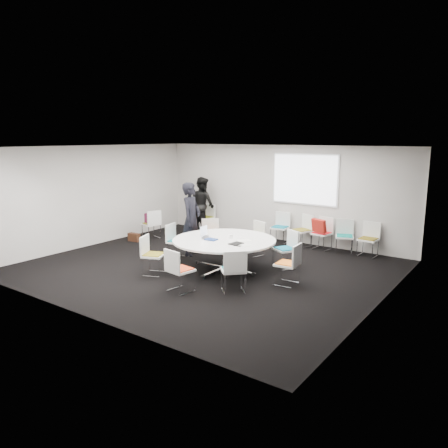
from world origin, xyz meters
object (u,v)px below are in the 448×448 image
Objects in this scene: chair_ring_a at (288,272)px; chair_spare_left at (152,230)px; chair_back_e at (368,246)px; chair_ring_f at (153,263)px; conference_table at (224,247)px; brown_bag at (134,237)px; chair_ring_g at (180,278)px; chair_back_c at (322,240)px; chair_ring_b at (285,256)px; cup at (231,236)px; person_back at (202,205)px; chair_back_a at (280,233)px; chair_person_back at (206,223)px; chair_back_d at (344,243)px; chair_ring_c at (254,245)px; maroon_bag at (151,218)px; laptop at (207,237)px; chair_back_b at (302,236)px; chair_ring_h at (233,278)px; chair_ring_d at (211,242)px; chair_ring_e at (178,248)px; person_main at (191,219)px.

chair_spare_left is at bearing 70.97° from chair_ring_a.
chair_ring_f is at bearing 54.73° from chair_back_e.
conference_table is 3.90m from brown_bag.
chair_ring_g is 1.00× the size of chair_back_c.
chair_ring_b is 1.37m from cup.
conference_table is 4.17m from person_back.
chair_person_back is (-2.72, -0.01, 0.00)m from chair_back_a.
chair_ring_a is 1.00× the size of chair_spare_left.
chair_back_e is at bearing 174.93° from chair_back_a.
brown_bag is (-5.48, 0.83, -0.16)m from chair_ring_a.
chair_ring_b is 2.20m from chair_back_d.
maroon_bag is at bearing 20.88° from chair_ring_c.
laptop is (-1.47, -3.20, 0.47)m from chair_back_c.
cup is (0.31, -2.95, 0.50)m from chair_back_a.
chair_back_b reaches higher than maroon_bag.
chair_ring_h is at bearing 98.22° from chair_back_c.
chair_ring_b is at bearing 171.75° from person_back.
chair_ring_c and chair_ring_f have the same top height.
chair_back_e is (3.53, 2.04, 0.00)m from chair_ring_d.
chair_back_a is 2.80m from person_back.
chair_ring_e is at bearing -103.83° from chair_spare_left.
brown_bag is at bearing 32.50° from chair_ring_b.
chair_ring_e is 1.00× the size of chair_back_c.
chair_ring_a is at bearing 110.05° from chair_back_c.
chair_ring_e is at bearing -15.90° from brown_bag.
chair_back_d is (0.04, 3.16, 0.00)m from chair_ring_a.
chair_back_d is 2.20× the size of maroon_bag.
chair_person_back is 0.49× the size of person_back.
chair_spare_left is at bearing 85.07° from person_back.
chair_ring_f is 1.00× the size of chair_ring_h.
chair_ring_e is 1.00× the size of chair_back_e.
person_back is 5.53× the size of laptop.
chair_back_a is 3.01m from cup.
chair_ring_a is 5.55m from person_back.
chair_ring_d is 2.72× the size of laptop.
chair_person_back is at bearing -178.86° from chair_ring_f.
chair_back_d is at bearing -157.40° from chair_back_b.
chair_ring_b is 4.54m from chair_person_back.
chair_back_d is at bearing 60.95° from cup.
laptop is (0.70, 1.07, 0.47)m from chair_ring_f.
brown_bag is (-5.52, -2.33, -0.16)m from chair_back_d.
chair_ring_b is (-0.60, 1.05, 0.00)m from chair_ring_a.
person_back is (-1.86, 4.13, 0.62)m from chair_ring_f.
maroon_bag reaches higher than laptop.
chair_back_e is 4.61m from person_main.
conference_table is 2.68× the size of chair_back_c.
chair_ring_h is (1.00, -1.08, -0.28)m from conference_table.
chair_back_a is 3.88m from maroon_bag.
chair_ring_e is 3.23m from person_back.
brown_bag is at bearing 113.61° from chair_ring_h.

